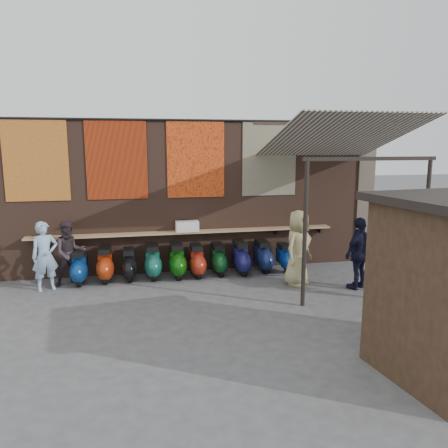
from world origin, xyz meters
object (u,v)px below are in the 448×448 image
shelf_box (187,226)px  scooter_stool_1 (105,265)px  scooter_stool_0 (80,267)px  diner_left (45,256)px  scooter_stool_4 (177,261)px  shopper_navy (359,253)px  scooter_stool_3 (153,262)px  shopper_tan (298,248)px  scooter_stool_9 (284,257)px  scooter_stool_2 (129,264)px  shopper_grey (403,261)px  scooter_stool_6 (218,259)px  scooter_stool_7 (241,258)px  scooter_stool_8 (263,256)px  scooter_stool_5 (197,261)px  diner_right (70,253)px

shelf_box → scooter_stool_1: shelf_box is taller
scooter_stool_0 → diner_left: size_ratio=0.53×
scooter_stool_4 → diner_left: size_ratio=0.55×
shelf_box → shopper_navy: shopper_navy is taller
scooter_stool_3 → shopper_navy: shopper_navy is taller
scooter_stool_3 → shopper_tan: bearing=-20.5°
scooter_stool_4 → scooter_stool_9: size_ratio=1.18×
scooter_stool_2 → diner_left: 1.99m
scooter_stool_2 → scooter_stool_0: bearing=-175.9°
scooter_stool_3 → shopper_grey: size_ratio=0.51×
shopper_navy → scooter_stool_3: bearing=-48.9°
scooter_stool_4 → shopper_grey: size_ratio=0.51×
shopper_grey → scooter_stool_6: bearing=2.8°
diner_left → scooter_stool_7: bearing=-17.9°
scooter_stool_2 → scooter_stool_8: size_ratio=0.95×
scooter_stool_4 → shopper_grey: shopper_grey is taller
scooter_stool_0 → scooter_stool_9: (5.30, 0.02, -0.05)m
shopper_grey → shopper_tan: (-1.82, 1.48, 0.04)m
scooter_stool_2 → scooter_stool_5: 1.71m
scooter_stool_2 → diner_left: size_ratio=0.50×
scooter_stool_0 → scooter_stool_6: 3.49m
scooter_stool_5 → diner_right: 3.13m
scooter_stool_8 → diner_right: 4.93m
scooter_stool_6 → shopper_grey: shopper_grey is taller
shopper_tan → scooter_stool_5: bearing=113.9°
scooter_stool_4 → shopper_navy: size_ratio=0.52×
scooter_stool_2 → scooter_stool_4: 1.20m
shelf_box → diner_right: bearing=-172.1°
scooter_stool_0 → scooter_stool_6: (3.49, 0.09, -0.01)m
scooter_stool_1 → scooter_stool_9: 4.69m
shelf_box → shopper_navy: (3.79, -2.10, -0.40)m
scooter_stool_8 → shopper_navy: size_ratio=0.50×
scooter_stool_2 → scooter_stool_3: (0.59, -0.01, 0.04)m
shelf_box → scooter_stool_7: size_ratio=0.67×
diner_right → shopper_tan: 5.51m
scooter_stool_0 → shopper_navy: (6.50, -1.76, 0.45)m
scooter_stool_1 → scooter_stool_5: scooter_stool_1 is taller
scooter_stool_9 → shopper_tan: size_ratio=0.41×
shopper_grey → diner_left: bearing=24.1°
scooter_stool_2 → scooter_stool_6: 2.30m
scooter_stool_4 → shopper_tan: shopper_tan is taller
scooter_stool_8 → shopper_tan: shopper_tan is taller
scooter_stool_0 → scooter_stool_5: (2.90, 0.01, -0.00)m
scooter_stool_5 → shopper_navy: (3.59, -1.77, 0.45)m
shopper_navy → shopper_grey: 1.05m
scooter_stool_6 → diner_right: (-3.69, -0.15, 0.39)m
scooter_stool_3 → diner_left: bearing=-170.1°
scooter_stool_5 → shopper_navy: size_ratio=0.50×
scooter_stool_5 → shopper_grey: 4.93m
scooter_stool_5 → diner_left: (-3.61, -0.36, 0.41)m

